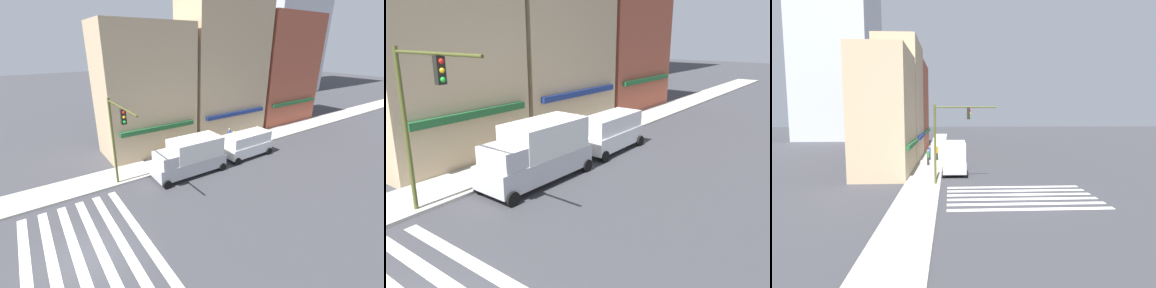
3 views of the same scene
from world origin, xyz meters
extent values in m
plane|color=#38383D|center=(0.00, 0.00, 0.00)|extent=(200.00, 200.00, 0.00)
cube|color=#B2ADA3|center=(0.00, 7.50, 0.07)|extent=(120.00, 3.00, 0.15)
cube|color=silver|center=(-2.81, 0.00, 0.00)|extent=(0.50, 10.80, 0.01)
cube|color=silver|center=(-1.69, 0.00, 0.00)|extent=(0.50, 10.80, 0.01)
cube|color=silver|center=(-0.56, 0.00, 0.00)|extent=(0.50, 10.80, 0.01)
cube|color=silver|center=(0.56, 0.00, 0.00)|extent=(0.50, 10.80, 0.01)
cube|color=silver|center=(1.69, 0.00, 0.00)|extent=(0.50, 10.80, 0.01)
cube|color=silver|center=(2.81, 0.00, 0.00)|extent=(0.50, 10.80, 0.01)
cube|color=tan|center=(8.69, 11.50, 6.03)|extent=(8.66, 5.00, 12.06)
cube|color=#1E592D|center=(8.69, 8.85, 3.00)|extent=(7.36, 0.30, 0.40)
cube|color=tan|center=(18.26, 11.50, 7.50)|extent=(9.70, 5.00, 15.00)
cube|color=navy|center=(18.26, 8.85, 3.00)|extent=(8.24, 0.30, 0.40)
cube|color=#9E4C38|center=(28.54, 11.50, 6.91)|extent=(9.90, 5.00, 13.82)
cube|color=#1E592D|center=(28.54, 8.85, 3.00)|extent=(8.42, 0.30, 0.40)
cube|color=#B2B7C1|center=(48.88, 29.87, 23.32)|extent=(15.79, 15.74, 46.64)
cylinder|color=#474C1E|center=(3.67, 6.40, 3.37)|extent=(0.18, 0.18, 6.75)
cylinder|color=#474C1E|center=(3.67, 3.88, 6.55)|extent=(0.12, 5.04, 0.12)
cube|color=black|center=(3.67, 3.63, 6.02)|extent=(0.32, 0.24, 0.95)
sphere|color=red|center=(3.67, 3.50, 6.32)|extent=(0.18, 0.18, 0.18)
sphere|color=#EAAD14|center=(3.67, 3.50, 6.02)|extent=(0.18, 0.18, 0.18)
sphere|color=green|center=(3.67, 3.50, 5.72)|extent=(0.18, 0.18, 0.18)
cube|color=#B7B7BC|center=(9.20, 4.70, 0.89)|extent=(6.23, 2.28, 1.10)
cube|color=silver|center=(9.82, 4.70, 2.24)|extent=(4.37, 2.26, 1.60)
cube|color=#B7B7BC|center=(7.21, 4.70, 1.89)|extent=(1.76, 2.11, 0.90)
cylinder|color=black|center=(6.51, 5.80, 0.34)|extent=(0.68, 0.22, 0.68)
cylinder|color=black|center=(6.51, 3.60, 0.34)|extent=(0.68, 0.22, 0.68)
cylinder|color=black|center=(11.89, 5.80, 0.34)|extent=(0.68, 0.22, 0.68)
cylinder|color=black|center=(11.89, 3.60, 0.34)|extent=(0.68, 0.22, 0.68)
cube|color=white|center=(15.84, 4.70, 0.84)|extent=(5.03, 2.07, 1.00)
cube|color=white|center=(15.84, 4.70, 1.84)|extent=(4.78, 1.91, 1.00)
cylinder|color=black|center=(13.75, 5.70, 0.34)|extent=(0.68, 0.22, 0.68)
cylinder|color=black|center=(13.75, 3.70, 0.34)|extent=(0.68, 0.22, 0.68)
cylinder|color=black|center=(17.94, 5.70, 0.34)|extent=(0.68, 0.22, 0.68)
cylinder|color=black|center=(17.94, 3.70, 0.34)|extent=(0.68, 0.22, 0.68)
cylinder|color=#23232D|center=(16.31, 7.75, 0.57)|extent=(0.26, 0.26, 0.85)
cylinder|color=#2D4C9E|center=(16.31, 7.75, 1.35)|extent=(0.32, 0.32, 0.70)
sphere|color=tan|center=(16.31, 7.75, 1.81)|extent=(0.22, 0.22, 0.22)
cylinder|color=#23232D|center=(12.50, 7.65, 0.57)|extent=(0.26, 0.26, 0.85)
cylinder|color=#2D7A3D|center=(12.50, 7.65, 1.35)|extent=(0.32, 0.32, 0.70)
sphere|color=tan|center=(12.50, 7.65, 1.81)|extent=(0.22, 0.22, 0.22)
cylinder|color=#23232D|center=(16.10, 6.80, 0.57)|extent=(0.26, 0.26, 0.85)
cylinder|color=orange|center=(16.10, 6.80, 1.35)|extent=(0.32, 0.32, 0.70)
sphere|color=tan|center=(16.10, 6.80, 1.81)|extent=(0.22, 0.22, 0.22)
camera|label=1|loc=(-1.35, -11.36, 10.18)|focal=24.00mm
camera|label=2|loc=(-3.43, -7.66, 7.20)|focal=35.00mm
camera|label=3|loc=(-21.08, 5.16, 6.21)|focal=28.00mm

